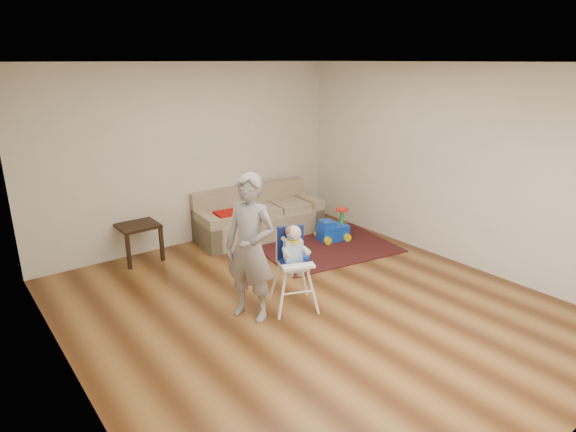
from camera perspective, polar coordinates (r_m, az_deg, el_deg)
ground at (r=5.68m, az=2.50°, el=-10.65°), size 5.50×5.50×0.00m
room_envelope at (r=5.46m, az=-0.81°, el=9.10°), size 5.04×5.52×2.72m
sofa at (r=7.70m, az=-3.50°, el=0.38°), size 2.08×1.01×0.78m
side_table at (r=7.14m, az=-17.26°, el=-2.92°), size 0.54×0.54×0.54m
area_rug at (r=7.36m, az=4.57°, el=-3.66°), size 2.16×1.75×0.02m
ride_on_toy at (r=7.56m, az=5.36°, el=-1.01°), size 0.52×0.42×0.50m
toy_ball at (r=6.76m, az=2.07°, el=-4.94°), size 0.14×0.14×0.14m
high_chair at (r=5.45m, az=0.64°, el=-6.24°), size 0.60×0.60×1.00m
adult at (r=5.15m, az=-4.52°, el=-3.81°), size 0.61×0.70×1.62m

